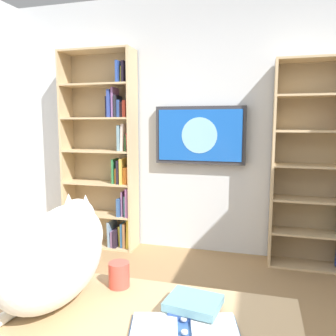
# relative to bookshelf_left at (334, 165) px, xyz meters

# --- Properties ---
(wall_back) EXTENTS (4.52, 0.06, 2.70)m
(wall_back) POSITION_rel_bookshelf_left_xyz_m (1.24, -0.17, 0.36)
(wall_back) COLOR silver
(wall_back) RESTS_ON ground
(bookshelf_left) EXTENTS (0.89, 0.28, 1.96)m
(bookshelf_left) POSITION_rel_bookshelf_left_xyz_m (0.00, 0.00, 0.00)
(bookshelf_left) COLOR tan
(bookshelf_left) RESTS_ON ground
(bookshelf_right) EXTENTS (0.81, 0.28, 2.15)m
(bookshelf_right) POSITION_rel_bookshelf_left_xyz_m (2.28, -0.00, 0.03)
(bookshelf_right) COLOR tan
(bookshelf_right) RESTS_ON ground
(wall_mounted_tv) EXTENTS (0.94, 0.07, 0.60)m
(wall_mounted_tv) POSITION_rel_bookshelf_left_xyz_m (1.27, -0.08, 0.26)
(wall_mounted_tv) COLOR #333338
(cat) EXTENTS (0.28, 0.63, 0.35)m
(cat) POSITION_rel_bookshelf_left_xyz_m (1.34, 2.39, -0.06)
(cat) COLOR white
(cat) RESTS_ON desk
(open_binder) EXTENTS (0.37, 0.30, 0.02)m
(open_binder) POSITION_rel_bookshelf_left_xyz_m (0.86, 2.50, -0.23)
(open_binder) COLOR #335999
(open_binder) RESTS_ON desk
(coffee_mug) EXTENTS (0.08, 0.08, 0.10)m
(coffee_mug) POSITION_rel_bookshelf_left_xyz_m (1.17, 2.26, -0.19)
(coffee_mug) COLOR #D84C3F
(coffee_mug) RESTS_ON desk
(desk_book_stack) EXTENTS (0.19, 0.16, 0.05)m
(desk_book_stack) POSITION_rel_bookshelf_left_xyz_m (0.86, 2.36, -0.21)
(desk_book_stack) COLOR #2D4C93
(desk_book_stack) RESTS_ON desk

